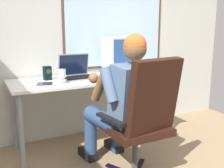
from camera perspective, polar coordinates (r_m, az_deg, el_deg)
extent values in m
cube|color=beige|center=(3.17, -8.04, 13.05)|extent=(4.43, 0.06, 2.69)
cube|color=#4C3828|center=(3.35, 0.73, 15.10)|extent=(1.34, 0.01, 1.35)
cube|color=silver|center=(3.35, 0.77, 15.10)|extent=(1.28, 0.02, 1.29)
cylinder|color=gray|center=(2.56, -18.78, -9.74)|extent=(0.05, 0.05, 0.72)
cylinder|color=gray|center=(3.18, 11.20, -5.12)|extent=(0.05, 0.05, 0.72)
cylinder|color=gray|center=(3.03, -20.19, -6.48)|extent=(0.05, 0.05, 0.72)
cylinder|color=gray|center=(3.56, 6.27, -3.08)|extent=(0.05, 0.05, 0.72)
cube|color=white|center=(2.90, -4.21, 1.06)|extent=(1.73, 0.63, 0.03)
cube|color=black|center=(2.61, 5.70, -17.23)|extent=(0.25, 0.25, 0.02)
cylinder|color=#3F3F44|center=(2.38, 4.93, -14.42)|extent=(0.05, 0.05, 0.41)
cube|color=black|center=(2.29, 5.03, -9.33)|extent=(0.48, 0.48, 0.06)
cube|color=black|center=(2.04, 8.98, -2.66)|extent=(0.47, 0.21, 0.58)
cube|color=black|center=(2.41, 9.83, -5.06)|extent=(0.10, 0.34, 0.02)
cube|color=black|center=(2.09, -0.41, -7.53)|extent=(0.10, 0.34, 0.02)
cylinder|color=navy|center=(2.56, 4.16, -6.24)|extent=(0.21, 0.47, 0.15)
cylinder|color=navy|center=(2.81, 1.12, -9.74)|extent=(0.12, 0.12, 0.48)
cube|color=black|center=(2.94, 0.39, -13.04)|extent=(0.13, 0.25, 0.08)
cylinder|color=navy|center=(2.38, -1.88, -7.63)|extent=(0.21, 0.47, 0.15)
cylinder|color=navy|center=(2.65, -4.59, -11.18)|extent=(0.12, 0.12, 0.48)
cube|color=black|center=(2.78, -5.17, -14.59)|extent=(0.13, 0.25, 0.08)
cube|color=slate|center=(2.22, 4.75, -2.28)|extent=(0.41, 0.32, 0.52)
sphere|color=brown|center=(2.16, 4.92, 7.46)|extent=(0.19, 0.19, 0.19)
sphere|color=#DB5824|center=(2.16, 4.94, 8.26)|extent=(0.19, 0.19, 0.19)
cylinder|color=slate|center=(2.38, 8.10, 1.07)|extent=(0.12, 0.22, 0.29)
cylinder|color=brown|center=(2.47, 6.60, -1.75)|extent=(0.09, 0.10, 0.26)
sphere|color=brown|center=(2.51, 5.99, -2.15)|extent=(0.09, 0.09, 0.09)
cylinder|color=slate|center=(2.11, -0.67, -0.21)|extent=(0.12, 0.21, 0.29)
cylinder|color=brown|center=(2.24, -2.71, -0.77)|extent=(0.10, 0.21, 0.26)
sphere|color=brown|center=(2.30, -3.95, 1.22)|extent=(0.09, 0.09, 0.09)
cube|color=beige|center=(3.09, 1.86, 2.22)|extent=(0.24, 0.20, 0.02)
cylinder|color=beige|center=(3.09, 1.86, 3.01)|extent=(0.04, 0.04, 0.07)
cube|color=beige|center=(3.06, 1.89, 6.80)|extent=(0.38, 0.27, 0.34)
cube|color=#264C8C|center=(2.95, 3.21, 6.60)|extent=(0.33, 0.02, 0.30)
cube|color=gray|center=(2.85, -6.95, 1.26)|extent=(0.37, 0.28, 0.02)
cube|color=black|center=(2.84, -6.95, 1.46)|extent=(0.34, 0.25, 0.00)
cube|color=gray|center=(2.96, -8.21, 4.14)|extent=(0.35, 0.08, 0.24)
cube|color=#0F1933|center=(2.95, -8.15, 4.09)|extent=(0.33, 0.07, 0.22)
cylinder|color=silver|center=(2.64, -10.51, 0.16)|extent=(0.07, 0.07, 0.00)
cylinder|color=silver|center=(2.63, -10.54, 0.81)|extent=(0.01, 0.01, 0.06)
cylinder|color=silver|center=(2.62, -10.59, 2.27)|extent=(0.07, 0.07, 0.08)
cylinder|color=#571119|center=(2.62, -10.58, 1.84)|extent=(0.07, 0.07, 0.04)
cube|color=black|center=(2.84, -13.64, 2.28)|extent=(0.08, 0.08, 0.14)
cylinder|color=#333338|center=(2.80, -13.37, 2.61)|extent=(0.05, 0.01, 0.05)
cube|color=#302236|center=(2.63, -14.17, 0.05)|extent=(0.18, 0.16, 0.01)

